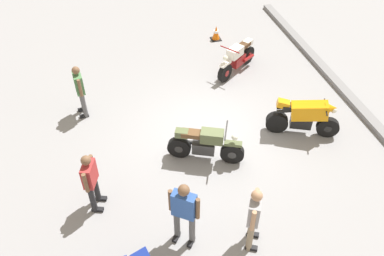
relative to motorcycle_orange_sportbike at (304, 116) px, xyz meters
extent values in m
plane|color=gray|center=(-0.52, -2.49, -0.59)|extent=(40.00, 40.00, 0.00)
cube|color=gray|center=(-0.52, 2.11, -0.52)|extent=(14.00, 0.30, 0.15)
cylinder|color=black|center=(0.26, 0.61, -0.29)|extent=(0.39, 0.61, 0.60)
cylinder|color=black|center=(-0.27, -0.63, -0.29)|extent=(0.44, 0.64, 0.60)
cylinder|color=black|center=(0.26, 0.61, -0.29)|extent=(0.25, 0.26, 0.21)
cylinder|color=black|center=(-0.27, -0.63, -0.29)|extent=(0.25, 0.26, 0.21)
cube|color=black|center=(-0.02, -0.06, -0.19)|extent=(0.48, 0.63, 0.32)
cube|color=orange|center=(0.04, 0.08, 0.21)|extent=(0.72, 1.05, 0.57)
cone|color=orange|center=(0.24, 0.56, 0.36)|extent=(0.45, 0.46, 0.39)
cube|color=black|center=(-0.12, -0.29, 0.28)|extent=(0.48, 0.65, 0.12)
cube|color=orange|center=(-0.24, -0.56, 0.36)|extent=(0.34, 0.41, 0.23)
cylinder|color=black|center=(-0.15, -0.55, 0.18)|extent=(0.24, 0.40, 0.17)
cylinder|color=black|center=(-0.30, -0.48, 0.18)|extent=(0.24, 0.40, 0.17)
cylinder|color=black|center=(0.19, 0.43, 0.38)|extent=(0.66, 0.31, 0.04)
sphere|color=silver|center=(0.27, 0.63, 0.31)|extent=(0.16, 0.16, 0.16)
cylinder|color=black|center=(0.55, -2.19, -0.29)|extent=(0.38, 0.61, 0.60)
cylinder|color=black|center=(0.01, -3.43, -0.29)|extent=(0.38, 0.61, 0.60)
cylinder|color=#333333|center=(0.55, -2.19, -0.29)|extent=(0.25, 0.26, 0.21)
cylinder|color=#333333|center=(0.01, -3.43, -0.29)|extent=(0.25, 0.26, 0.21)
cube|color=#333333|center=(0.26, -2.86, -0.19)|extent=(0.48, 0.63, 0.32)
cube|color=#515B38|center=(0.34, -2.67, 0.21)|extent=(0.52, 0.64, 0.30)
cube|color=#515B38|center=(0.55, -2.19, 0.04)|extent=(0.32, 0.47, 0.08)
cube|color=brown|center=(0.16, -3.09, 0.23)|extent=(0.48, 0.65, 0.12)
cube|color=#515B38|center=(0.04, -3.36, 0.21)|extent=(0.33, 0.38, 0.18)
cylinder|color=#333333|center=(-0.06, -3.16, -0.24)|extent=(0.32, 0.55, 0.16)
cylinder|color=#333333|center=(0.47, -2.37, 0.46)|extent=(0.66, 0.31, 0.04)
sphere|color=silver|center=(0.56, -2.17, 0.26)|extent=(0.16, 0.16, 0.16)
cylinder|color=black|center=(-2.91, -1.26, -0.29)|extent=(0.49, 0.57, 0.60)
cylinder|color=black|center=(-3.73, -0.19, -0.29)|extent=(0.49, 0.57, 0.60)
cylinder|color=maroon|center=(-2.91, -1.26, -0.29)|extent=(0.27, 0.28, 0.21)
cylinder|color=maroon|center=(-3.73, -0.19, -0.29)|extent=(0.27, 0.28, 0.21)
cube|color=maroon|center=(-3.35, -0.68, -0.19)|extent=(0.56, 0.61, 0.32)
cube|color=white|center=(-3.23, -0.84, 0.21)|extent=(0.59, 0.64, 0.30)
cube|color=white|center=(-2.91, -1.26, 0.04)|extent=(0.39, 0.45, 0.08)
cube|color=#4C331E|center=(-3.50, -0.48, 0.23)|extent=(0.57, 0.63, 0.12)
cube|color=white|center=(-3.69, -0.25, 0.21)|extent=(0.37, 0.39, 0.18)
cylinder|color=maroon|center=(-3.46, -0.26, -0.24)|extent=(0.42, 0.51, 0.16)
cylinder|color=maroon|center=(-3.03, -1.10, 0.46)|extent=(0.58, 0.45, 0.04)
sphere|color=silver|center=(-2.90, -1.28, 0.26)|extent=(0.16, 0.16, 0.16)
cylinder|color=#262628|center=(1.22, -5.67, -0.20)|extent=(0.17, 0.17, 0.78)
cube|color=black|center=(1.24, -5.62, -0.55)|extent=(0.18, 0.28, 0.08)
cylinder|color=#262628|center=(0.92, -5.57, -0.20)|extent=(0.17, 0.17, 0.78)
cube|color=black|center=(0.94, -5.51, -0.55)|extent=(0.18, 0.28, 0.08)
cube|color=#B23333|center=(1.07, -5.62, 0.47)|extent=(0.49, 0.35, 0.56)
cylinder|color=brown|center=(1.32, -5.71, 0.48)|extent=(0.11, 0.11, 0.52)
cylinder|color=brown|center=(0.82, -5.53, 0.48)|extent=(0.11, 0.11, 0.52)
sphere|color=brown|center=(1.07, -5.62, 0.88)|extent=(0.21, 0.21, 0.21)
cylinder|color=gray|center=(2.99, -2.65, -0.18)|extent=(0.17, 0.17, 0.82)
cube|color=black|center=(3.02, -2.60, -0.55)|extent=(0.21, 0.28, 0.08)
cylinder|color=gray|center=(2.70, -2.51, -0.18)|extent=(0.17, 0.17, 0.82)
cube|color=black|center=(2.73, -2.45, -0.55)|extent=(0.21, 0.28, 0.08)
cube|color=#99999E|center=(2.85, -2.58, 0.51)|extent=(0.51, 0.40, 0.58)
cylinder|color=tan|center=(3.09, -2.70, 0.53)|extent=(0.12, 0.12, 0.55)
cylinder|color=tan|center=(2.60, -2.45, 0.53)|extent=(0.12, 0.12, 0.55)
sphere|color=tan|center=(2.85, -2.58, 0.95)|extent=(0.22, 0.22, 0.22)
cylinder|color=#59595B|center=(-2.51, -5.71, -0.20)|extent=(0.14, 0.14, 0.79)
cube|color=black|center=(-2.50, -5.77, -0.55)|extent=(0.13, 0.27, 0.08)
cylinder|color=#59595B|center=(-2.20, -5.68, -0.20)|extent=(0.14, 0.14, 0.79)
cube|color=black|center=(-2.19, -5.74, -0.55)|extent=(0.13, 0.27, 0.08)
cube|color=#4C7F4C|center=(-2.35, -5.69, 0.47)|extent=(0.47, 0.27, 0.56)
cylinder|color=brown|center=(-2.62, -5.72, 0.49)|extent=(0.10, 0.10, 0.53)
cylinder|color=brown|center=(-2.09, -5.66, 0.49)|extent=(0.10, 0.10, 0.53)
sphere|color=brown|center=(-2.35, -5.69, 0.89)|extent=(0.21, 0.21, 0.21)
cylinder|color=#59595B|center=(2.33, -4.02, -0.17)|extent=(0.18, 0.18, 0.85)
cube|color=black|center=(2.38, -4.05, -0.55)|extent=(0.27, 0.23, 0.08)
cylinder|color=#59595B|center=(2.53, -3.74, -0.17)|extent=(0.18, 0.18, 0.85)
cube|color=black|center=(2.57, -3.78, -0.55)|extent=(0.27, 0.23, 0.08)
cube|color=#3359A5|center=(2.43, -3.88, 0.56)|extent=(0.46, 0.52, 0.60)
cylinder|color=brown|center=(2.26, -4.11, 0.57)|extent=(0.13, 0.13, 0.57)
cylinder|color=brown|center=(2.59, -3.65, 0.57)|extent=(0.13, 0.13, 0.57)
sphere|color=brown|center=(2.43, -3.88, 1.00)|extent=(0.23, 0.23, 0.23)
cube|color=black|center=(-5.52, -0.75, -0.58)|extent=(0.36, 0.36, 0.03)
cone|color=orange|center=(-5.52, -0.75, -0.31)|extent=(0.28, 0.28, 0.50)
cylinder|color=white|center=(-5.52, -0.75, -0.27)|extent=(0.19, 0.19, 0.08)
camera|label=1|loc=(7.05, -4.91, 6.81)|focal=37.14mm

